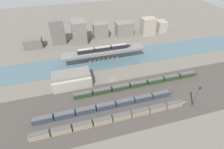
{
  "coord_description": "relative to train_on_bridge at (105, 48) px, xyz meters",
  "views": [
    {
      "loc": [
        -26.91,
        -93.17,
        79.62
      ],
      "look_at": [
        0.0,
        1.11,
        3.73
      ],
      "focal_mm": 28.0,
      "sensor_mm": 36.0,
      "label": 1
    }
  ],
  "objects": [
    {
      "name": "city_block_center",
      "position": [
        -15.44,
        38.58,
        -0.32
      ],
      "size": [
        12.81,
        15.78,
        21.42
      ],
      "primitive_type": "cube",
      "color": "slate",
      "rests_on": "ground"
    },
    {
      "name": "city_block_tall",
      "position": [
        54.77,
        35.98,
        -2.18
      ],
      "size": [
        13.54,
        10.02,
        17.69
      ],
      "primitive_type": "cube",
      "color": "gray",
      "rests_on": "ground"
    },
    {
      "name": "signal_tower",
      "position": [
        38.54,
        -64.05,
        -3.42
      ],
      "size": [
        1.0,
        0.99,
        15.54
      ],
      "color": "#4C4C51",
      "rests_on": "ground"
    },
    {
      "name": "city_block_far_left",
      "position": [
        -58.09,
        38.99,
        -6.59
      ],
      "size": [
        15.97,
        9.82,
        8.87
      ],
      "primitive_type": "cube",
      "color": "#605B56",
      "rests_on": "ground"
    },
    {
      "name": "train_yard_far",
      "position": [
        15.45,
        -37.84,
        -9.28
      ],
      "size": [
        91.79,
        2.96,
        3.55
      ],
      "color": "#23381E",
      "rests_on": "ground"
    },
    {
      "name": "train_yard_near",
      "position": [
        -9.85,
        -60.88,
        -9.14
      ],
      "size": [
        90.34,
        2.76,
        3.83
      ],
      "color": "gray",
      "rests_on": "ground"
    },
    {
      "name": "city_block_left",
      "position": [
        -34.74,
        41.35,
        0.37
      ],
      "size": [
        12.58,
        8.71,
        22.8
      ],
      "primitive_type": "cube",
      "color": "#605B56",
      "rests_on": "ground"
    },
    {
      "name": "warehouse_building",
      "position": [
        -29.09,
        -22.61,
        -6.71
      ],
      "size": [
        25.79,
        15.54,
        9.08
      ],
      "color": "#9E998E",
      "rests_on": "ground"
    },
    {
      "name": "city_block_far_right",
      "position": [
        31.4,
        42.0,
        -4.16
      ],
      "size": [
        17.54,
        10.85,
        13.74
      ],
      "primitive_type": "cube",
      "color": "slate",
      "rests_on": "ground"
    },
    {
      "name": "ground_plane",
      "position": [
        -1.04,
        -26.21,
        -11.03
      ],
      "size": [
        400.0,
        400.0,
        0.0
      ],
      "primitive_type": "plane",
      "color": "#666056"
    },
    {
      "name": "city_block_right",
      "position": [
        6.18,
        42.23,
        -3.36
      ],
      "size": [
        14.17,
        8.94,
        15.34
      ],
      "primitive_type": "cube",
      "color": "slate",
      "rests_on": "ground"
    },
    {
      "name": "train_yard_mid",
      "position": [
        -10.82,
        -51.16,
        -9.18
      ],
      "size": [
        86.45,
        3.12,
        3.76
      ],
      "color": "#2D384C",
      "rests_on": "ground"
    },
    {
      "name": "river_water",
      "position": [
        -1.04,
        -0.0,
        -11.02
      ],
      "size": [
        320.0,
        26.31,
        0.01
      ],
      "primitive_type": "cube",
      "color": "#47606B",
      "rests_on": "ground"
    },
    {
      "name": "city_block_low",
      "position": [
        72.48,
        40.17,
        -5.36
      ],
      "size": [
        9.43,
        11.49,
        11.33
      ],
      "primitive_type": "cube",
      "color": "gray",
      "rests_on": "ground"
    },
    {
      "name": "bridge",
      "position": [
        -1.04,
        -0.0,
        -3.53
      ],
      "size": [
        66.74,
        9.49,
        9.32
      ],
      "color": "slate",
      "rests_on": "ground"
    },
    {
      "name": "train_on_bridge",
      "position": [
        0.0,
        0.0,
        0.0
      ],
      "size": [
        44.52,
        3.0,
        3.51
      ],
      "color": "black",
      "rests_on": "bridge"
    },
    {
      "name": "railbed_yard",
      "position": [
        -1.04,
        -50.21,
        -11.02
      ],
      "size": [
        280.0,
        42.0,
        0.01
      ],
      "primitive_type": "cube",
      "color": "#423D38",
      "rests_on": "ground"
    }
  ]
}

